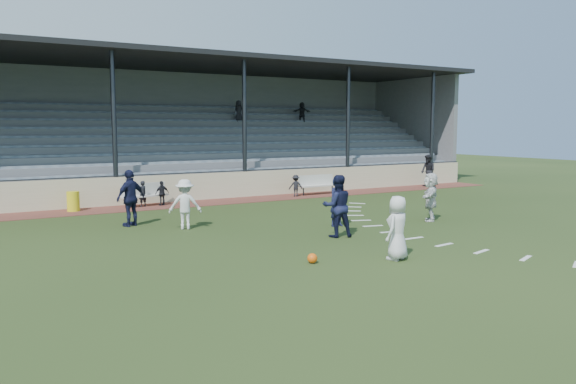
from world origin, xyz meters
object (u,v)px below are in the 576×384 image
at_px(player_navy_lead, 337,202).
at_px(bench_left, 144,192).
at_px(bench_right, 317,183).
at_px(official, 428,171).
at_px(player_white_lead, 398,228).
at_px(football, 312,258).
at_px(trash_bin, 73,201).

bearing_deg(player_navy_lead, bench_left, 116.83).
height_order(bench_right, official, official).
bearing_deg(official, player_white_lead, -37.58).
bearing_deg(football, official, 37.37).
xyz_separation_m(football, player_white_lead, (2.02, -0.74, 0.68)).
bearing_deg(bench_right, official, -3.41).
height_order(player_white_lead, player_navy_lead, player_navy_lead).
bearing_deg(trash_bin, football, -73.57).
xyz_separation_m(bench_left, trash_bin, (-2.79, -0.01, -0.18)).
relative_size(bench_right, football, 8.24).
bearing_deg(football, bench_right, 56.25).
distance_m(football, player_navy_lead, 5.29).
xyz_separation_m(trash_bin, player_white_lead, (5.50, -12.53, 0.39)).
xyz_separation_m(bench_right, trash_bin, (-11.25, 0.16, -0.18)).
distance_m(player_navy_lead, official, 13.58).
height_order(trash_bin, player_white_lead, player_white_lead).
xyz_separation_m(football, player_navy_lead, (3.51, 3.90, 0.69)).
xyz_separation_m(player_navy_lead, official, (11.35, 7.45, 0.10)).
bearing_deg(football, trash_bin, 106.43).
bearing_deg(player_white_lead, player_navy_lead, -130.26).
relative_size(bench_left, player_navy_lead, 1.26).
relative_size(trash_bin, player_navy_lead, 0.47).
bearing_deg(player_white_lead, bench_left, -100.32).
distance_m(bench_right, player_navy_lead, 8.83).
relative_size(bench_right, official, 1.13).
relative_size(football, player_navy_lead, 0.15).
bearing_deg(player_navy_lead, bench_right, 60.02).
height_order(player_white_lead, official, official).
height_order(bench_left, player_navy_lead, player_navy_lead).
distance_m(bench_right, football, 14.00).
relative_size(player_white_lead, official, 0.90).
distance_m(football, player_white_lead, 2.26).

